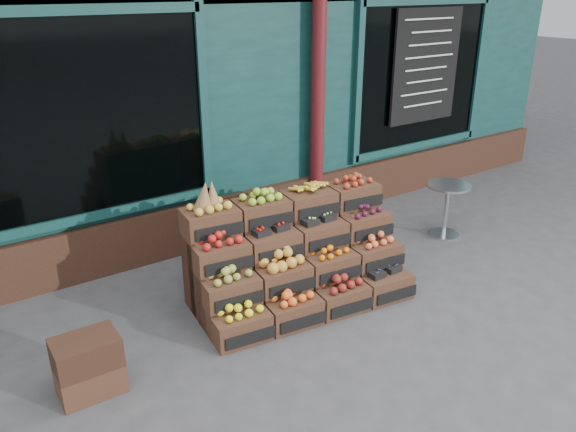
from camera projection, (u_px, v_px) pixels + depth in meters
ground at (345, 313)px, 5.52m from camera, size 60.00×60.00×0.00m
shop_facade at (132, 27)px, 8.47m from camera, size 12.00×6.24×4.80m
crate_display at (295, 260)px, 5.68m from camera, size 2.24×1.30×1.33m
spare_crates at (88, 366)px, 4.38m from camera, size 0.50×0.35×0.49m
bistro_table at (447, 204)px, 7.08m from camera, size 0.55×0.55×0.69m
shopkeeper at (120, 171)px, 6.87m from camera, size 0.76×0.66×1.77m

